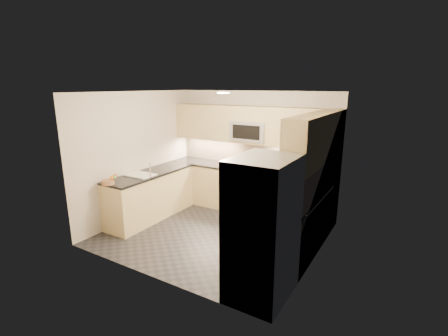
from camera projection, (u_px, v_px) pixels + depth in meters
floor at (214, 233)px, 5.87m from camera, size 3.60×3.20×0.00m
ceiling at (213, 92)px, 5.25m from camera, size 3.60×3.20×0.02m
wall_back at (254, 151)px, 6.89m from camera, size 3.60×0.02×2.50m
wall_front at (147, 192)px, 4.24m from camera, size 3.60×0.02×2.50m
wall_left at (138, 155)px, 6.46m from camera, size 0.02×3.20×2.50m
wall_right at (319, 182)px, 4.67m from camera, size 0.02×3.20×2.50m
base_cab_back_left at (204, 183)px, 7.39m from camera, size 1.42×0.60×0.90m
base_cab_back_right at (297, 200)px, 6.30m from camera, size 1.42×0.60×0.90m
base_cab_right at (299, 225)px, 5.14m from camera, size 0.60×1.70×0.90m
base_cab_peninsula at (151, 196)px, 6.51m from camera, size 0.60×2.00×0.90m
countertop_back_left at (204, 163)px, 7.27m from camera, size 1.42×0.63×0.04m
countertop_back_right at (298, 176)px, 6.18m from camera, size 1.42×0.63×0.04m
countertop_right at (300, 197)px, 5.02m from camera, size 0.63×1.70×0.04m
countertop_peninsula at (150, 173)px, 6.39m from camera, size 0.63×2.00×0.04m
upper_cab_back at (251, 125)px, 6.61m from camera, size 3.60×0.35×0.75m
upper_cab_right at (315, 139)px, 4.84m from camera, size 0.35×1.95×0.75m
backsplash_back at (254, 154)px, 6.90m from camera, size 3.60×0.01×0.51m
backsplash_right at (326, 178)px, 5.06m from camera, size 0.01×2.30×0.51m
gas_range at (247, 191)px, 6.82m from camera, size 0.76×0.65×0.91m
range_cooktop at (247, 169)px, 6.71m from camera, size 0.76×0.65×0.03m
oven_door_glass at (239, 195)px, 6.55m from camera, size 0.62×0.02×0.45m
oven_handle at (239, 183)px, 6.46m from camera, size 0.60×0.02×0.02m
microwave at (250, 131)px, 6.62m from camera, size 0.76×0.40×0.40m
microwave_door at (246, 132)px, 6.45m from camera, size 0.60×0.01×0.28m
refrigerator at (262, 229)px, 3.97m from camera, size 0.70×0.90×1.80m
fridge_handle_left at (229, 224)px, 4.00m from camera, size 0.02×0.02×1.20m
fridge_handle_right at (243, 214)px, 4.30m from camera, size 0.02×0.02×1.20m
sink_basin at (141, 178)px, 6.20m from camera, size 0.52×0.38×0.16m
faucet at (150, 170)px, 6.02m from camera, size 0.03×0.03×0.28m
utensil_bowl at (308, 175)px, 5.93m from camera, size 0.33×0.33×0.15m
cutting_board at (229, 164)px, 7.00m from camera, size 0.48×0.42×0.01m
fruit_basket at (108, 182)px, 5.61m from camera, size 0.28×0.28×0.08m
fruit_apple at (115, 176)px, 5.71m from camera, size 0.07×0.07×0.07m
fruit_pear at (115, 177)px, 5.65m from camera, size 0.06×0.06×0.06m
dish_towel_check at (229, 189)px, 6.59m from camera, size 0.19×0.09×0.37m
dish_towel_blue at (242, 192)px, 6.45m from camera, size 0.16×0.06×0.31m
fruit_orange at (112, 177)px, 5.63m from camera, size 0.07×0.07×0.07m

